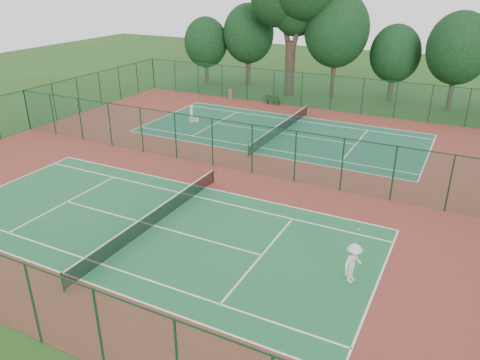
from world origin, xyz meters
name	(u,v)px	position (x,y,z in m)	size (l,w,h in m)	color
ground	(232,169)	(0.00, 0.00, 0.00)	(120.00, 120.00, 0.00)	#234B17
red_pad	(232,169)	(0.00, 0.00, 0.01)	(40.00, 36.00, 0.01)	maroon
court_near	(154,226)	(0.00, -9.00, 0.01)	(23.77, 10.97, 0.01)	#206739
court_far	(281,133)	(0.00, 9.00, 0.01)	(23.77, 10.97, 0.01)	#1C5B40
fence_north	(316,91)	(0.00, 18.00, 1.76)	(40.00, 0.09, 3.50)	#17462E
fence_south	(4,292)	(0.00, -18.00, 1.76)	(40.00, 0.09, 3.50)	#184829
fence_west	(27,110)	(-20.00, 0.00, 1.76)	(0.09, 36.00, 3.50)	#194B2D
fence_divider	(232,145)	(0.00, 0.00, 1.76)	(40.00, 0.09, 3.50)	#184931
tennis_net_near	(154,217)	(0.00, -9.00, 0.54)	(0.10, 12.90, 0.97)	#12321B
tennis_net_far	(281,127)	(0.00, 9.00, 0.54)	(0.10, 12.90, 0.97)	#153A1B
player_near	(353,263)	(10.80, -9.06, 0.96)	(1.21, 0.69, 1.87)	silver
player_far	(191,114)	(-8.58, 8.27, 0.78)	(0.55, 0.36, 1.52)	white
trash_bin	(230,94)	(-9.55, 17.60, 0.51)	(0.56, 0.56, 1.00)	slate
bench	(273,100)	(-4.50, 17.53, 0.50)	(1.54, 0.45, 0.95)	black
kit_bag	(194,120)	(-8.47, 8.50, 0.17)	(0.88, 0.33, 0.33)	silver
stray_ball_a	(304,185)	(5.42, -0.29, 0.04)	(0.06, 0.06, 0.06)	#B5CB2F
stray_ball_b	(298,184)	(5.08, -0.41, 0.04)	(0.07, 0.07, 0.07)	yellow
stray_ball_c	(220,171)	(-0.58, -0.74, 0.05)	(0.08, 0.08, 0.08)	#C6E535
evergreen_row	(338,96)	(0.50, 24.25, 0.00)	(39.00, 5.00, 12.00)	black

